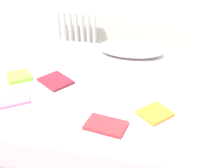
{
  "coord_description": "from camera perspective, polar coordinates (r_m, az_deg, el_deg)",
  "views": [
    {
      "loc": [
        0.4,
        -1.84,
        1.65
      ],
      "look_at": [
        0.0,
        0.05,
        0.48
      ],
      "focal_mm": 47.55,
      "sensor_mm": 36.0,
      "label": 1
    }
  ],
  "objects": [
    {
      "name": "ground_plane",
      "position": [
        2.5,
        -0.24,
        -10.04
      ],
      "size": [
        8.0,
        8.0,
        0.0
      ],
      "primitive_type": "plane",
      "color": "#9E998E"
    },
    {
      "name": "textbook_orange",
      "position": [
        1.92,
        8.25,
        -5.6
      ],
      "size": [
        0.26,
        0.26,
        0.02
      ],
      "primitive_type": "cube",
      "rotation": [
        0.0,
        0.0,
        -0.74
      ],
      "color": "orange",
      "rests_on": "bed"
    },
    {
      "name": "bed",
      "position": [
        2.35,
        -0.26,
        -5.49
      ],
      "size": [
        2.0,
        1.5,
        0.5
      ],
      "color": "brown",
      "rests_on": "ground"
    },
    {
      "name": "radiator",
      "position": [
        3.46,
        -6.83,
        9.68
      ],
      "size": [
        0.47,
        0.04,
        0.53
      ],
      "color": "white",
      "rests_on": "ground"
    },
    {
      "name": "textbook_white",
      "position": [
        2.09,
        -4.19,
        -1.99
      ],
      "size": [
        0.21,
        0.21,
        0.02
      ],
      "primitive_type": "cube",
      "rotation": [
        0.0,
        0.0,
        0.77
      ],
      "color": "white",
      "rests_on": "bed"
    },
    {
      "name": "textbook_red",
      "position": [
        1.8,
        -1.18,
        -7.95
      ],
      "size": [
        0.27,
        0.19,
        0.02
      ],
      "primitive_type": "cube",
      "rotation": [
        0.0,
        0.0,
        -0.16
      ],
      "color": "red",
      "rests_on": "bed"
    },
    {
      "name": "textbook_maroon",
      "position": [
        2.28,
        -10.79,
        0.58
      ],
      "size": [
        0.3,
        0.29,
        0.02
      ],
      "primitive_type": "cube",
      "rotation": [
        0.0,
        0.0,
        -0.62
      ],
      "color": "maroon",
      "rests_on": "bed"
    },
    {
      "name": "textbook_pink",
      "position": [
        2.12,
        -18.75,
        -3.1
      ],
      "size": [
        0.27,
        0.25,
        0.02
      ],
      "primitive_type": "cube",
      "rotation": [
        0.0,
        0.0,
        0.62
      ],
      "color": "pink",
      "rests_on": "bed"
    },
    {
      "name": "textbook_lime",
      "position": [
        2.4,
        -17.47,
        1.4
      ],
      "size": [
        0.24,
        0.24,
        0.03
      ],
      "primitive_type": "cube",
      "rotation": [
        0.0,
        0.0,
        0.63
      ],
      "color": "#8CC638",
      "rests_on": "bed"
    },
    {
      "name": "pillow",
      "position": [
        2.65,
        3.61,
        6.76
      ],
      "size": [
        0.58,
        0.3,
        0.11
      ],
      "primitive_type": "ellipsoid",
      "color": "white",
      "rests_on": "bed"
    }
  ]
}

